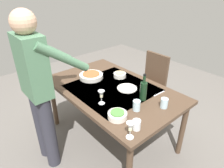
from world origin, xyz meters
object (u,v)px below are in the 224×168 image
at_px(wine_bottle, 143,90).
at_px(serving_bowl_pasta, 91,76).
at_px(water_cup_far_left, 137,125).
at_px(side_bowl_bread, 120,75).
at_px(dining_table, 112,93).
at_px(chair_near, 151,80).
at_px(water_cup_near_right, 164,103).
at_px(dinner_plate_near, 127,88).
at_px(wine_glass_left, 101,95).
at_px(wine_glass_right, 130,127).
at_px(side_bowl_salad, 117,115).
at_px(person_server, 38,86).
at_px(water_cup_near_left, 137,105).

bearing_deg(wine_bottle, serving_bowl_pasta, 8.75).
bearing_deg(wine_bottle, water_cup_far_left, 125.00).
bearing_deg(side_bowl_bread, dining_table, 119.92).
bearing_deg(chair_near, dining_table, 97.01).
relative_size(water_cup_near_right, dinner_plate_near, 0.44).
relative_size(wine_glass_left, wine_glass_right, 1.00).
bearing_deg(dinner_plate_near, wine_glass_left, 96.75).
bearing_deg(side_bowl_salad, wine_glass_right, 159.55).
bearing_deg(wine_glass_right, person_server, 19.89).
height_order(dining_table, chair_near, chair_near).
height_order(water_cup_near_right, serving_bowl_pasta, water_cup_near_right).
relative_size(wine_glass_left, water_cup_near_left, 1.44).
height_order(chair_near, side_bowl_bread, chair_near).
bearing_deg(wine_glass_right, serving_bowl_pasta, -19.92).
distance_m(dining_table, serving_bowl_pasta, 0.38).
bearing_deg(wine_bottle, water_cup_near_right, -169.00).
bearing_deg(wine_glass_left, wine_bottle, -120.32).
bearing_deg(dinner_plate_near, chair_near, -72.60).
bearing_deg(person_server, water_cup_far_left, -153.23).
relative_size(person_server, wine_glass_left, 11.19).
xyz_separation_m(wine_glass_right, water_cup_near_left, (0.23, -0.32, -0.05)).
bearing_deg(side_bowl_bread, wine_glass_left, 120.69).
distance_m(wine_glass_left, dinner_plate_near, 0.43).
xyz_separation_m(person_server, side_bowl_bread, (-0.06, -1.03, -0.17)).
bearing_deg(dinner_plate_near, water_cup_near_right, -178.72).
xyz_separation_m(water_cup_far_left, side_bowl_bread, (0.83, -0.58, -0.01)).
xyz_separation_m(wine_bottle, water_cup_near_left, (-0.09, 0.19, -0.06)).
height_order(dining_table, dinner_plate_near, dinner_plate_near).
xyz_separation_m(wine_bottle, wine_glass_left, (0.22, 0.38, -0.01)).
height_order(dining_table, wine_bottle, wine_bottle).
bearing_deg(wine_glass_right, water_cup_near_left, -54.64).
bearing_deg(wine_glass_left, side_bowl_salad, 172.58).
bearing_deg(dinner_plate_near, side_bowl_salad, 126.25).
xyz_separation_m(water_cup_far_left, dinner_plate_near, (0.55, -0.43, -0.04)).
distance_m(wine_glass_left, serving_bowl_pasta, 0.61).
distance_m(chair_near, dinner_plate_near, 0.84).
height_order(person_server, water_cup_near_left, person_server).
xyz_separation_m(wine_glass_left, side_bowl_bread, (0.33, -0.56, -0.07)).
xyz_separation_m(side_bowl_bread, dinner_plate_near, (-0.28, 0.14, -0.03)).
distance_m(water_cup_near_right, water_cup_far_left, 0.45).
bearing_deg(serving_bowl_pasta, dining_table, -174.50).
xyz_separation_m(water_cup_far_left, side_bowl_salad, (0.22, 0.02, -0.01)).
bearing_deg(serving_bowl_pasta, dinner_plate_near, -162.95).
relative_size(water_cup_far_left, serving_bowl_pasta, 0.31).
height_order(dining_table, water_cup_far_left, water_cup_far_left).
relative_size(chair_near, wine_glass_left, 6.03).
bearing_deg(serving_bowl_pasta, wine_glass_left, 154.50).
height_order(wine_glass_right, side_bowl_salad, wine_glass_right).
bearing_deg(water_cup_near_right, dinner_plate_near, 1.28).
distance_m(wine_bottle, wine_glass_left, 0.44).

